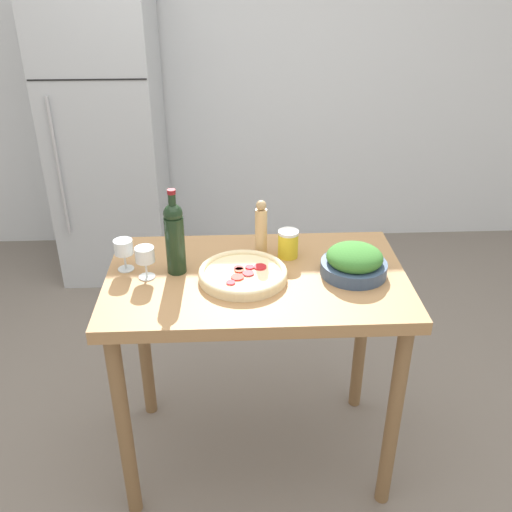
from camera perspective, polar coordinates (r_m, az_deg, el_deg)
name	(u,v)px	position (r m, az deg, el deg)	size (l,w,h in m)	color
ground_plane	(256,450)	(2.69, 0.04, -18.80)	(14.00, 14.00, 0.00)	slate
wall_back	(241,61)	(4.07, -1.52, 18.88)	(6.40, 0.09, 2.60)	silver
refrigerator	(108,134)	(3.84, -14.61, 11.69)	(0.67, 0.73, 1.86)	#B7BCC1
prep_counter	(256,303)	(2.18, 0.04, -4.73)	(1.11, 0.68, 0.91)	#A87A4C
wine_bottle	(175,236)	(2.09, -8.14, 1.97)	(0.07, 0.07, 0.33)	black
wine_glass_near	(145,256)	(2.10, -11.04, -0.01)	(0.07, 0.07, 0.12)	silver
wine_glass_far	(124,249)	(2.17, -13.10, 0.71)	(0.07, 0.07, 0.12)	silver
pepper_mill	(261,228)	(2.21, 0.51, 2.77)	(0.05, 0.05, 0.23)	tan
salad_bowl	(354,262)	(2.13, 9.79, -0.59)	(0.25, 0.25, 0.11)	#384C6B
homemade_pizza	(243,274)	(2.08, -1.32, -1.78)	(0.33, 0.33, 0.04)	beige
salt_canister	(288,244)	(2.22, 3.23, 1.24)	(0.08, 0.08, 0.11)	yellow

